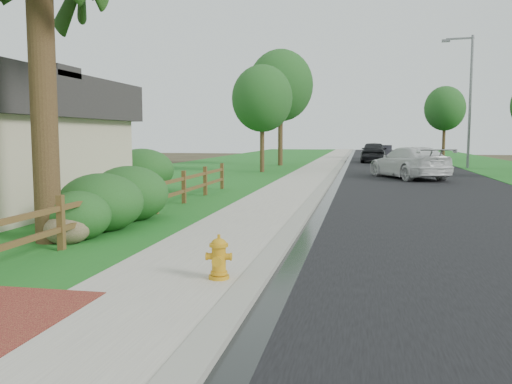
% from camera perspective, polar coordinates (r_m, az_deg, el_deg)
% --- Properties ---
extents(ground, '(120.00, 120.00, 0.00)m').
position_cam_1_polar(ground, '(7.02, -5.69, -12.39)').
color(ground, '#312C1B').
extents(road, '(8.00, 90.00, 0.02)m').
position_cam_1_polar(road, '(41.52, 14.72, 2.73)').
color(road, black).
rests_on(road, ground).
extents(curb, '(0.40, 90.00, 0.12)m').
position_cam_1_polar(curb, '(41.46, 8.92, 2.92)').
color(curb, gray).
rests_on(curb, ground).
extents(wet_gutter, '(0.50, 90.00, 0.00)m').
position_cam_1_polar(wet_gutter, '(41.45, 9.40, 2.86)').
color(wet_gutter, black).
rests_on(wet_gutter, road).
extents(sidewalk, '(2.20, 90.00, 0.10)m').
position_cam_1_polar(sidewalk, '(41.53, 7.12, 2.94)').
color(sidewalk, '#9B9487').
rests_on(sidewalk, ground).
extents(grass_strip, '(1.60, 90.00, 0.06)m').
position_cam_1_polar(grass_strip, '(41.71, 4.51, 2.95)').
color(grass_strip, '#1A5D1D').
rests_on(grass_strip, ground).
extents(lawn_near, '(9.00, 90.00, 0.04)m').
position_cam_1_polar(lawn_near, '(42.61, -2.46, 3.01)').
color(lawn_near, '#1A5D1D').
rests_on(lawn_near, ground).
extents(verge_far, '(6.00, 90.00, 0.04)m').
position_cam_1_polar(verge_far, '(42.53, 24.05, 2.49)').
color(verge_far, '#1A5D1D').
rests_on(verge_far, ground).
extents(ranch_fence, '(0.12, 16.92, 1.10)m').
position_cam_1_polar(ranch_fence, '(14.02, -12.30, -0.69)').
color(ranch_fence, brown).
rests_on(ranch_fence, ground).
extents(fire_hydrant, '(0.43, 0.35, 0.66)m').
position_cam_1_polar(fire_hydrant, '(8.05, -3.94, -7.00)').
color(fire_hydrant, '#C39117').
rests_on(fire_hydrant, sidewalk).
extents(white_suv, '(4.33, 6.03, 1.62)m').
position_cam_1_polar(white_suv, '(28.90, 15.80, 3.00)').
color(white_suv, silver).
rests_on(white_suv, road).
extents(dark_car_mid, '(2.25, 5.09, 1.70)m').
position_cam_1_polar(dark_car_mid, '(45.73, 12.30, 4.15)').
color(dark_car_mid, black).
rests_on(dark_car_mid, road).
extents(dark_car_far, '(1.64, 4.13, 1.34)m').
position_cam_1_polar(dark_car_far, '(50.12, 13.30, 4.06)').
color(dark_car_far, black).
rests_on(dark_car_far, road).
extents(streetlight, '(2.04, 0.39, 8.81)m').
position_cam_1_polar(streetlight, '(39.29, 21.40, 9.62)').
color(streetlight, slate).
rests_on(streetlight, ground).
extents(boulder, '(1.17, 1.02, 0.65)m').
position_cam_1_polar(boulder, '(11.62, -19.34, -3.69)').
color(boulder, brown).
rests_on(boulder, ground).
extents(shrub_a, '(1.75, 1.75, 1.05)m').
position_cam_1_polar(shrub_a, '(11.97, -18.29, -2.41)').
color(shrub_a, '#214D1B').
rests_on(shrub_a, ground).
extents(shrub_b, '(1.97, 1.97, 1.36)m').
position_cam_1_polar(shrub_b, '(12.88, -16.00, -1.09)').
color(shrub_b, '#214D1B').
rests_on(shrub_b, ground).
extents(shrub_c, '(2.29, 2.29, 1.44)m').
position_cam_1_polar(shrub_c, '(14.27, -13.17, -0.18)').
color(shrub_c, '#214D1B').
rests_on(shrub_c, ground).
extents(shrub_d, '(3.27, 3.27, 1.71)m').
position_cam_1_polar(shrub_d, '(21.65, -11.93, 2.24)').
color(shrub_d, '#214D1B').
rests_on(shrub_d, ground).
extents(tree_near_left, '(3.59, 3.59, 6.37)m').
position_cam_1_polar(tree_near_left, '(32.42, 0.66, 9.80)').
color(tree_near_left, '#372316').
rests_on(tree_near_left, ground).
extents(tree_mid_left, '(4.69, 4.69, 8.38)m').
position_cam_1_polar(tree_mid_left, '(39.77, 2.61, 11.12)').
color(tree_mid_left, '#372316').
rests_on(tree_mid_left, ground).
extents(tree_far_right, '(3.53, 3.53, 6.51)m').
position_cam_1_polar(tree_far_right, '(50.62, 19.26, 8.29)').
color(tree_far_right, '#372316').
rests_on(tree_far_right, ground).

